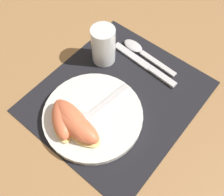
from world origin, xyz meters
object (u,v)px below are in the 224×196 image
object	(u,v)px
citrus_wedge_0	(62,119)
spoon	(140,50)
juice_glass	(103,47)
citrus_wedge_2	(76,126)
fork	(92,113)
citrus_wedge_1	(74,121)
plate	(93,116)
knife	(146,65)

from	to	relation	value
citrus_wedge_0	spoon	bearing A→B (deg)	0.36
juice_glass	spoon	world-z (taller)	juice_glass
citrus_wedge_2	spoon	bearing A→B (deg)	7.58
fork	citrus_wedge_1	world-z (taller)	citrus_wedge_1
citrus_wedge_0	citrus_wedge_2	bearing A→B (deg)	-78.39
plate	citrus_wedge_2	xyz separation A→B (m)	(-0.05, -0.00, 0.03)
knife	citrus_wedge_0	bearing A→B (deg)	171.24
plate	citrus_wedge_0	bearing A→B (deg)	148.91
spoon	citrus_wedge_0	size ratio (longest dim) A/B	1.59
citrus_wedge_0	citrus_wedge_2	distance (m)	0.04
plate	citrus_wedge_2	bearing A→B (deg)	-179.53
spoon	fork	xyz separation A→B (m)	(-0.23, -0.04, 0.01)
knife	citrus_wedge_1	bearing A→B (deg)	176.16
plate	citrus_wedge_1	bearing A→B (deg)	165.71
citrus_wedge_2	fork	bearing A→B (deg)	2.15
knife	citrus_wedge_0	size ratio (longest dim) A/B	1.85
juice_glass	knife	distance (m)	0.12
juice_glass	knife	bearing A→B (deg)	-63.04
plate	fork	world-z (taller)	fork
spoon	juice_glass	bearing A→B (deg)	144.15
spoon	citrus_wedge_1	distance (m)	0.28
juice_glass	spoon	xyz separation A→B (m)	(0.08, -0.06, -0.04)
plate	citrus_wedge_0	distance (m)	0.07
plate	juice_glass	xyz separation A→B (m)	(0.15, 0.10, 0.04)
spoon	fork	distance (m)	0.24
juice_glass	citrus_wedge_0	bearing A→B (deg)	-163.92
citrus_wedge_1	plate	bearing A→B (deg)	-14.29
juice_glass	fork	world-z (taller)	juice_glass
plate	knife	world-z (taller)	plate
knife	spoon	bearing A→B (deg)	54.48
fork	citrus_wedge_2	distance (m)	0.06
fork	citrus_wedge_2	world-z (taller)	citrus_wedge_2
juice_glass	plate	bearing A→B (deg)	-147.55
juice_glass	knife	xyz separation A→B (m)	(0.05, -0.10, -0.04)
citrus_wedge_2	citrus_wedge_0	bearing A→B (deg)	101.61
knife	citrus_wedge_1	xyz separation A→B (m)	(-0.25, 0.02, 0.03)
juice_glass	fork	xyz separation A→B (m)	(-0.15, -0.10, -0.03)
citrus_wedge_2	plate	bearing A→B (deg)	0.47
knife	citrus_wedge_2	bearing A→B (deg)	179.03
fork	juice_glass	bearing A→B (deg)	32.11
knife	citrus_wedge_0	world-z (taller)	citrus_wedge_0
citrus_wedge_0	citrus_wedge_1	xyz separation A→B (m)	(0.01, -0.02, 0.00)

